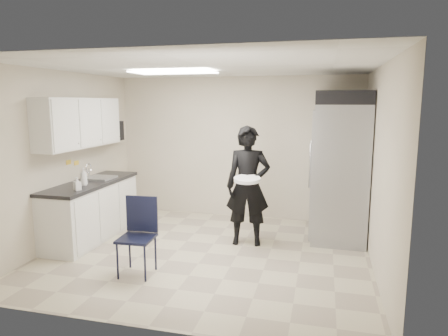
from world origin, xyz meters
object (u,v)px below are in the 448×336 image
(commercial_fridge, at_px, (339,171))
(man_tuxedo, at_px, (248,186))
(lower_counter, at_px, (92,211))
(folding_chair, at_px, (136,239))

(commercial_fridge, height_order, man_tuxedo, commercial_fridge)
(lower_counter, height_order, commercial_fridge, commercial_fridge)
(lower_counter, bearing_deg, folding_chair, -39.92)
(man_tuxedo, bearing_deg, folding_chair, -135.89)
(folding_chair, bearing_deg, man_tuxedo, 48.69)
(commercial_fridge, relative_size, man_tuxedo, 1.17)
(commercial_fridge, xyz_separation_m, folding_chair, (-2.47, -2.17, -0.58))
(folding_chair, distance_m, man_tuxedo, 1.88)
(commercial_fridge, relative_size, folding_chair, 2.24)
(man_tuxedo, bearing_deg, commercial_fridge, 21.40)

